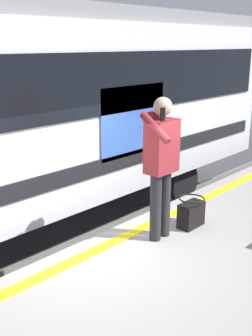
{
  "coord_description": "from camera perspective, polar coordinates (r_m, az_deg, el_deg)",
  "views": [
    {
      "loc": [
        3.15,
        3.52,
        3.35
      ],
      "look_at": [
        -0.27,
        0.3,
        1.92
      ],
      "focal_mm": 43.95,
      "sensor_mm": 36.0,
      "label": 1
    }
  ],
  "objects": [
    {
      "name": "ground_plane",
      "position": [
        5.79,
        -4.22,
        -18.41
      ],
      "size": [
        24.59,
        24.59,
        0.0
      ],
      "primitive_type": "plane",
      "color": "#3D3D3F"
    },
    {
      "name": "track_rail_near",
      "position": [
        6.76,
        -12.99,
        -12.46
      ],
      "size": [
        19.1,
        0.08,
        0.16
      ],
      "primitive_type": "cube",
      "color": "slate",
      "rests_on": "ground"
    },
    {
      "name": "handbag",
      "position": [
        5.51,
        9.02,
        -6.21
      ],
      "size": [
        0.38,
        0.34,
        0.4
      ],
      "color": "black",
      "rests_on": "platform"
    },
    {
      "name": "passenger",
      "position": [
        4.88,
        4.89,
        1.45
      ],
      "size": [
        0.57,
        0.55,
        1.75
      ],
      "color": "#262628",
      "rests_on": "platform"
    },
    {
      "name": "safety_line",
      "position": [
        5.08,
        -2.14,
        -10.38
      ],
      "size": [
        14.4,
        0.16,
        0.01
      ],
      "primitive_type": "cube",
      "color": "yellow",
      "rests_on": "platform"
    }
  ]
}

